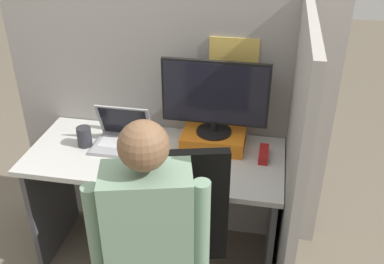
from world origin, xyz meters
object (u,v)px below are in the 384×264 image
Objects in this scene: paper_box at (214,139)px; monitor at (215,96)px; carrot_toy at (161,172)px; pen_cup at (84,137)px; person at (144,255)px; laptop at (123,138)px; stapler at (264,154)px.

monitor is (0.00, 0.00, 0.26)m from paper_box.
carrot_toy is 1.20× the size of pen_cup.
person is 0.96m from pen_cup.
monitor is 0.57m from laptop.
pen_cup reaches higher than paper_box.
stapler is (0.28, -0.08, -0.28)m from monitor.
paper_box is 2.56× the size of carrot_toy.
monitor is 0.49m from carrot_toy.
stapler is 0.99m from pen_cup.
pen_cup is (-0.56, 0.77, 0.03)m from person.
stapler is 0.11× the size of person.
monitor is at bearing 11.01° from pen_cup.
paper_box is 0.60× the size of monitor.
carrot_toy is at bearing -122.22° from monitor.
paper_box is 2.32× the size of stapler.
laptop reaches higher than stapler.
pen_cup reaches higher than carrot_toy.
paper_box is 0.92m from person.
person reaches higher than laptop.
monitor is at bearing 164.01° from stapler.
paper_box is at bearing 81.04° from person.
paper_box is at bearing 10.79° from pen_cup.
carrot_toy is at bearing -152.30° from stapler.
person is at bearing -66.45° from laptop.
stapler is 1.10× the size of carrot_toy.
pen_cup is (-0.99, -0.06, 0.03)m from stapler.
paper_box is 0.51m from laptop.
carrot_toy is 0.53m from pen_cup.
paper_box reaches higher than stapler.
paper_box is at bearing 164.54° from stapler.
paper_box reaches higher than carrot_toy.
pen_cup is (-0.71, -0.13, 0.01)m from paper_box.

